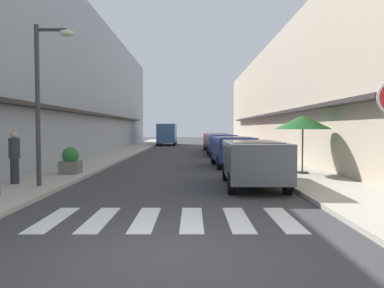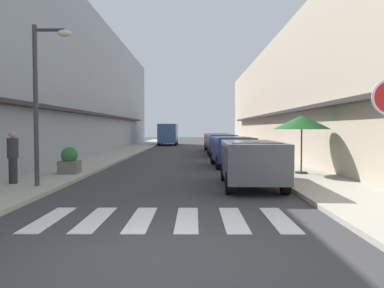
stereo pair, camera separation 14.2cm
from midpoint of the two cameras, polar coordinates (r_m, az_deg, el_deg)
ground_plane at (r=25.40m, az=-0.89°, el=-1.86°), size 109.50×109.50×0.00m
sidewalk_left at (r=25.94m, az=-11.48°, el=-1.68°), size 2.53×69.68×0.12m
sidewalk_right at (r=25.74m, az=9.79°, el=-1.70°), size 2.53×69.68×0.12m
building_row_left at (r=28.47m, az=-18.45°, el=8.39°), size 5.50×46.79×9.84m
building_row_right at (r=28.06m, az=17.00°, el=6.63°), size 5.50×46.79×8.01m
crosswalk at (r=7.93m, az=-3.72°, el=-11.29°), size 5.20×2.20×0.01m
parked_car_near at (r=12.23m, az=9.31°, el=-2.14°), size 1.91×4.35×1.47m
parked_car_mid at (r=18.54m, az=6.24°, el=-0.59°), size 1.96×4.03×1.47m
parked_car_far at (r=25.30m, az=4.67°, el=0.21°), size 1.84×3.99×1.47m
parked_car_distant at (r=30.85m, az=3.89°, el=0.60°), size 1.97×4.50×1.47m
delivery_van at (r=42.13m, az=-3.53°, el=1.74°), size 2.01×5.40×2.37m
street_lamp at (r=12.36m, az=-21.44°, el=8.04°), size 1.19×0.28×4.87m
cafe_umbrella at (r=15.33m, az=16.54°, el=3.14°), size 2.21×2.21×2.28m
planter_midblock at (r=15.45m, az=-17.82°, el=-2.50°), size 0.73×0.73×1.03m
pedestrian_walking_near at (r=13.25m, az=-25.22°, el=-1.66°), size 0.34×0.34×1.67m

